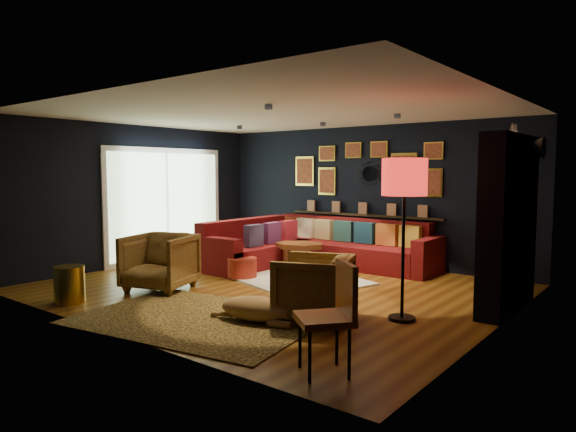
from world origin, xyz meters
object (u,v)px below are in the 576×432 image
Objects in this scene: armchair_right at (314,285)px; floor_lamp at (404,183)px; orange_chair at (333,308)px; coffee_table at (299,248)px; armchair_left at (160,259)px; gold_stool at (69,285)px; sectional at (310,248)px; pouf at (242,267)px; dog at (258,304)px.

floor_lamp is (0.81, 0.65, 1.18)m from armchair_right.
coffee_table is at bearing 170.09° from orange_chair.
armchair_left is at bearing -105.00° from coffee_table.
orange_chair reaches higher than armchair_left.
gold_stool is at bearing -105.21° from coffee_table.
sectional is 5.07m from orange_chair.
gold_stool is at bearing -106.36° from pouf.
armchair_right is 0.68× the size of dog.
dog is (2.57, 0.87, -0.03)m from gold_stool.
armchair_left is (-0.41, -1.33, 0.27)m from pouf.
dog is at bearing -138.58° from floor_lamp.
pouf is 1.42m from armchair_left.
armchair_left is at bearing -101.74° from sectional.
pouf is at bearing -97.22° from sectional.
floor_lamp is (3.09, -0.56, 1.43)m from pouf.
dog is (-1.50, 0.71, -0.36)m from orange_chair.
armchair_left reaches higher than armchair_right.
floor_lamp is at bearing -36.88° from sectional.
sectional is at bearing 100.96° from dog.
floor_lamp reaches higher than coffee_table.
floor_lamp reaches higher than armchair_left.
armchair_left is (-0.68, -2.53, 0.07)m from coffee_table.
pouf is at bearing -138.95° from armchair_right.
sectional is 1.80× the size of floor_lamp.
pouf is 3.45m from floor_lamp.
sectional is 4.27m from gold_stool.
floor_lamp is 1.51× the size of dog.
dog is at bearing -63.82° from sectional.
pouf is (-0.27, -1.19, -0.20)m from coffee_table.
dog is at bearing 18.82° from gold_stool.
orange_chair reaches higher than gold_stool.
sectional is 2.71× the size of dog.
pouf is 0.52× the size of armchair_left.
sectional is 3.22× the size of coffee_table.
pouf is at bearing 73.64° from gold_stool.
armchair_right is at bearing 170.98° from orange_chair.
orange_chair is 0.77× the size of dog.
dog is at bearing -165.70° from orange_chair.
armchair_left is at bearing -108.34° from armchair_right.
gold_stool is (-0.34, -1.22, -0.21)m from armchair_left.
pouf is at bearing 169.80° from floor_lamp.
armchair_right is at bearing -17.06° from armchair_left.
sectional is at bearing 77.10° from gold_stool.
floor_lamp is 2.19m from dog.
sectional is at bearing 143.12° from floor_lamp.
armchair_right is 3.32m from gold_stool.
armchair_right reaches higher than pouf.
armchair_right is 1.58m from orange_chair.
floor_lamp is at bearing 27.47° from gold_stool.
orange_chair is (3.32, -2.39, 0.39)m from pouf.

